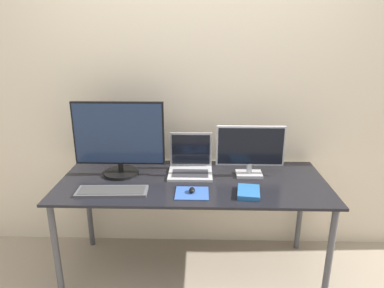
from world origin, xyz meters
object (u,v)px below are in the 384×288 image
(monitor_left, at_px, (119,139))
(keyboard, at_px, (112,191))
(book, at_px, (249,192))
(laptop, at_px, (191,163))
(monitor_right, at_px, (250,149))
(mouse, at_px, (192,190))

(monitor_left, bearing_deg, keyboard, -88.34)
(keyboard, relative_size, book, 2.21)
(laptop, xyz_separation_m, keyboard, (-0.48, -0.35, -0.06))
(monitor_left, distance_m, keyboard, 0.39)
(laptop, relative_size, book, 1.51)
(monitor_right, height_order, mouse, monitor_right)
(mouse, bearing_deg, monitor_right, 36.72)
(book, bearing_deg, monitor_left, 160.89)
(keyboard, height_order, mouse, mouse)
(monitor_right, relative_size, mouse, 7.75)
(laptop, xyz_separation_m, mouse, (0.02, -0.34, -0.05))
(monitor_left, distance_m, book, 0.95)
(mouse, bearing_deg, monitor_left, 150.48)
(laptop, distance_m, keyboard, 0.60)
(monitor_left, relative_size, mouse, 10.37)
(laptop, relative_size, keyboard, 0.68)
(monitor_left, bearing_deg, monitor_right, 0.01)
(monitor_left, height_order, keyboard, monitor_left)
(monitor_left, xyz_separation_m, keyboard, (0.01, -0.30, -0.25))
(laptop, relative_size, mouse, 5.07)
(monitor_right, distance_m, keyboard, 0.96)
(monitor_right, xyz_separation_m, keyboard, (-0.90, -0.30, -0.19))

